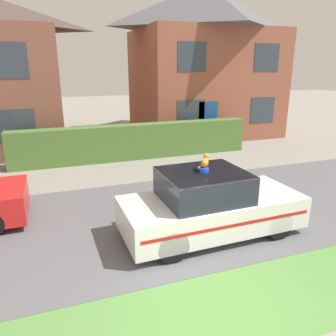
# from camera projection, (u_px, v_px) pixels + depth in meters

# --- Properties ---
(ground_plane) EXTENTS (80.00, 80.00, 0.00)m
(ground_plane) POSITION_uv_depth(u_px,v_px,m) (216.00, 320.00, 5.01)
(ground_plane) COLOR gray
(road_strip) EXTENTS (28.00, 5.32, 0.01)m
(road_strip) POSITION_uv_depth(u_px,v_px,m) (147.00, 218.00, 8.34)
(road_strip) COLOR #5B5B60
(road_strip) RESTS_ON ground
(lawn_verge) EXTENTS (28.00, 1.84, 0.01)m
(lawn_verge) POSITION_uv_depth(u_px,v_px,m) (212.00, 314.00, 5.13)
(lawn_verge) COLOR #568C42
(lawn_verge) RESTS_ON ground
(garden_hedge) EXTENTS (9.84, 0.65, 1.43)m
(garden_hedge) POSITION_uv_depth(u_px,v_px,m) (136.00, 142.00, 13.56)
(garden_hedge) COLOR #4C7233
(garden_hedge) RESTS_ON ground
(police_car) EXTENTS (4.12, 1.81, 1.60)m
(police_car) POSITION_uv_depth(u_px,v_px,m) (210.00, 205.00, 7.38)
(police_car) COLOR black
(police_car) RESTS_ON road_strip
(cat) EXTENTS (0.33, 0.28, 0.30)m
(cat) POSITION_uv_depth(u_px,v_px,m) (205.00, 161.00, 7.10)
(cat) COLOR orange
(cat) RESTS_ON police_car
(house_right) EXTENTS (7.60, 5.91, 7.77)m
(house_right) POSITION_uv_depth(u_px,v_px,m) (204.00, 61.00, 17.89)
(house_right) COLOR #93513D
(house_right) RESTS_ON ground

